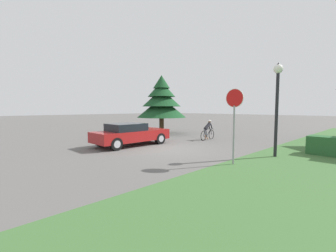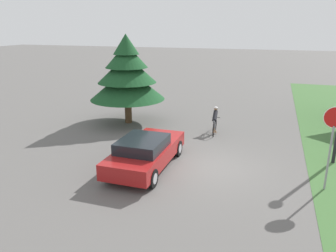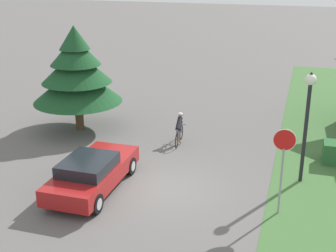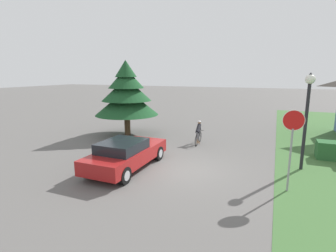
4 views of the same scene
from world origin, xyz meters
name	(u,v)px [view 3 (image 3 of 4)]	position (x,y,z in m)	size (l,w,h in m)	color
ground_plane	(163,189)	(0.00, 0.00, 0.00)	(140.00, 140.00, 0.00)	#5B5956
sedan_left_lane	(92,173)	(-2.38, -0.78, 0.66)	(1.93, 4.50, 1.31)	maroon
cyclist	(179,129)	(-0.59, 4.38, 0.67)	(0.44, 1.72, 1.39)	black
stop_sign	(283,155)	(4.12, -0.54, 2.06)	(0.72, 0.07, 2.92)	gray
street_lamp	(308,107)	(4.74, 2.06, 2.91)	(0.40, 0.40, 4.17)	black
conifer_tall_near	(76,73)	(-5.69, 4.81, 2.78)	(4.20, 4.20, 4.99)	#4C3823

